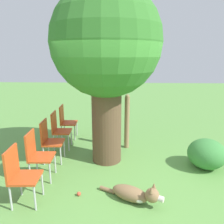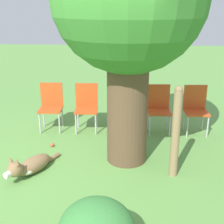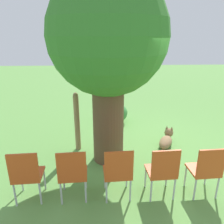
{
  "view_description": "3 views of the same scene",
  "coord_description": "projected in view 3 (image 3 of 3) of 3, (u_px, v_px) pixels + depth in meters",
  "views": [
    {
      "loc": [
        -0.03,
        -3.65,
        2.27
      ],
      "look_at": [
        -0.22,
        0.81,
        1.11
      ],
      "focal_mm": 35.0,
      "sensor_mm": 36.0,
      "label": 1
    },
    {
      "loc": [
        4.23,
        0.87,
        2.41
      ],
      "look_at": [
        -0.87,
        0.56,
        0.63
      ],
      "focal_mm": 50.0,
      "sensor_mm": 36.0,
      "label": 2
    },
    {
      "loc": [
        -4.49,
        0.95,
        2.55
      ],
      "look_at": [
        -0.32,
        0.75,
        1.06
      ],
      "focal_mm": 35.0,
      "sensor_mm": 36.0,
      "label": 3
    }
  ],
  "objects": [
    {
      "name": "red_chair_1",
      "position": [
        162.0,
        170.0,
        3.46
      ],
      "size": [
        0.44,
        0.46,
        0.93
      ],
      "rotation": [
        0.0,
        0.0,
        0.06
      ],
      "color": "#D14C1E",
      "rests_on": "ground_plane"
    },
    {
      "name": "red_chair_3",
      "position": [
        73.0,
        172.0,
        3.4
      ],
      "size": [
        0.44,
        0.46,
        0.93
      ],
      "rotation": [
        0.0,
        0.0,
        0.06
      ],
      "color": "#D14C1E",
      "rests_on": "ground_plane"
    },
    {
      "name": "red_chair_2",
      "position": [
        118.0,
        171.0,
        3.43
      ],
      "size": [
        0.44,
        0.46,
        0.93
      ],
      "rotation": [
        0.0,
        0.0,
        0.06
      ],
      "color": "#D14C1E",
      "rests_on": "ground_plane"
    },
    {
      "name": "dog",
      "position": [
        166.0,
        140.0,
        5.3
      ],
      "size": [
        1.03,
        0.61,
        0.39
      ],
      "rotation": [
        0.0,
        0.0,
        5.81
      ],
      "color": "olive",
      "rests_on": "ground_plane"
    },
    {
      "name": "tennis_ball",
      "position": [
        174.0,
        165.0,
        4.46
      ],
      "size": [
        0.07,
        0.07,
        0.07
      ],
      "color": "#E54C33",
      "rests_on": "ground_plane"
    },
    {
      "name": "ground_plane",
      "position": [
        143.0,
        149.0,
        5.12
      ],
      "size": [
        30.0,
        30.0,
        0.0
      ],
      "primitive_type": "plane",
      "color": "#609947"
    },
    {
      "name": "low_shrub",
      "position": [
        115.0,
        113.0,
        6.64
      ],
      "size": [
        0.77,
        0.77,
        0.61
      ],
      "color": "#3D843D",
      "rests_on": "ground_plane"
    },
    {
      "name": "red_chair_4",
      "position": [
        27.0,
        173.0,
        3.37
      ],
      "size": [
        0.44,
        0.46,
        0.93
      ],
      "rotation": [
        0.0,
        0.0,
        0.06
      ],
      "color": "#D14C1E",
      "rests_on": "ground_plane"
    },
    {
      "name": "fence_post",
      "position": [
        77.0,
        122.0,
        4.93
      ],
      "size": [
        0.12,
        0.12,
        1.37
      ],
      "color": "#937551",
      "rests_on": "ground_plane"
    },
    {
      "name": "red_chair_0",
      "position": [
        206.0,
        168.0,
        3.49
      ],
      "size": [
        0.44,
        0.46,
        0.93
      ],
      "rotation": [
        0.0,
        0.0,
        0.06
      ],
      "color": "#D14C1E",
      "rests_on": "ground_plane"
    },
    {
      "name": "oak_tree",
      "position": [
        108.0,
        42.0,
        3.96
      ],
      "size": [
        2.21,
        2.21,
        3.63
      ],
      "color": "brown",
      "rests_on": "ground_plane"
    }
  ]
}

